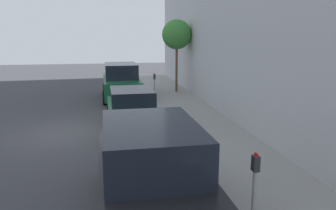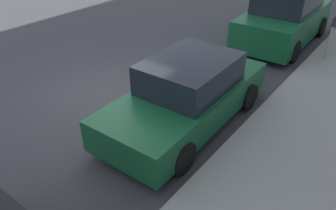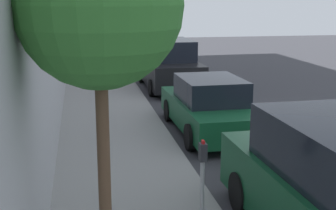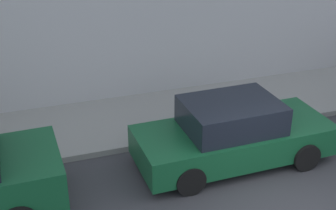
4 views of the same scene
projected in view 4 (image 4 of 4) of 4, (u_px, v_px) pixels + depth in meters
sidewalk at (196, 110)px, 13.17m from camera, size 2.86×32.00×0.15m
parked_sedan_second at (233, 134)px, 10.63m from camera, size 1.92×4.53×1.54m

